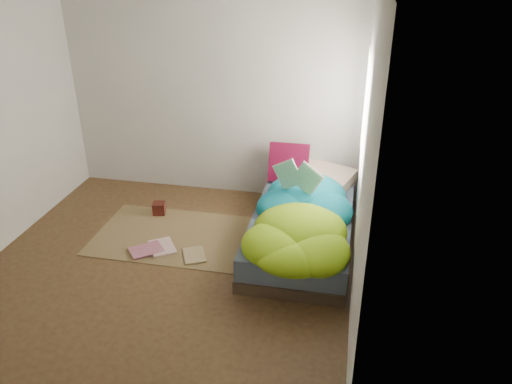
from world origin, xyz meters
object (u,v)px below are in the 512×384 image
(wooden_box, at_px, (159,208))
(pillow_magenta, at_px, (289,163))
(open_book, at_px, (297,168))
(floor_book_b, at_px, (143,245))
(floor_book_a, at_px, (151,250))
(bed, at_px, (302,227))

(wooden_box, bearing_deg, pillow_magenta, 18.93)
(open_book, distance_m, floor_book_b, 1.77)
(wooden_box, xyz_separation_m, floor_book_b, (0.09, -0.69, -0.05))
(pillow_magenta, bearing_deg, floor_book_a, -134.79)
(bed, distance_m, open_book, 0.65)
(floor_book_a, relative_size, floor_book_b, 1.02)
(open_book, distance_m, floor_book_a, 1.69)
(bed, distance_m, pillow_magenta, 0.88)
(bed, xyz_separation_m, pillow_magenta, (-0.26, 0.74, 0.39))
(floor_book_a, bearing_deg, wooden_box, 70.67)
(pillow_magenta, xyz_separation_m, floor_book_a, (-1.22, -1.24, -0.54))
(floor_book_b, bearing_deg, open_book, 67.66)
(bed, relative_size, pillow_magenta, 4.50)
(bed, relative_size, open_book, 4.65)
(bed, bearing_deg, floor_book_b, -164.76)
(bed, distance_m, floor_book_a, 1.56)
(floor_book_a, bearing_deg, open_book, -12.54)
(open_book, bearing_deg, pillow_magenta, 122.12)
(bed, relative_size, floor_book_a, 6.24)
(bed, height_order, floor_book_b, bed)
(pillow_magenta, height_order, wooden_box, pillow_magenta)
(wooden_box, relative_size, floor_book_b, 0.43)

